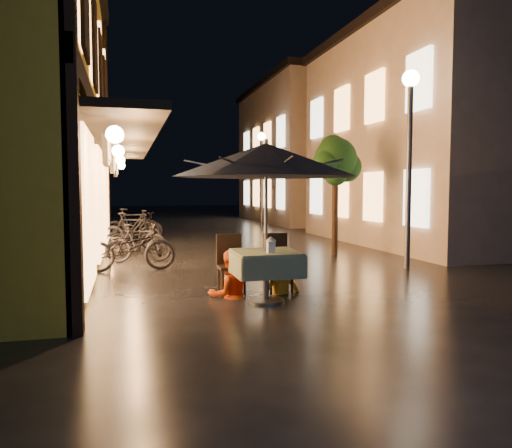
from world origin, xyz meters
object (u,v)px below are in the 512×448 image
object	(u,v)px
streetlamp_near	(410,133)
patio_umbrella	(266,160)
cafe_table	(266,264)
person_yellow	(279,251)
bicycle_0	(130,248)
person_orange	(229,252)
table_lantern	(271,244)

from	to	relation	value
streetlamp_near	patio_umbrella	world-z (taller)	streetlamp_near
streetlamp_near	patio_umbrella	xyz separation A→B (m)	(-3.83, -2.32, -0.77)
cafe_table	person_yellow	size ratio (longest dim) A/B	0.71
streetlamp_near	bicycle_0	world-z (taller)	streetlamp_near
patio_umbrella	person_orange	size ratio (longest dim) A/B	1.94
table_lantern	person_yellow	world-z (taller)	person_yellow
streetlamp_near	cafe_table	size ratio (longest dim) A/B	4.27
patio_umbrella	person_orange	bearing A→B (deg)	131.14
patio_umbrella	person_orange	xyz separation A→B (m)	(-0.46, 0.53, -1.43)
patio_umbrella	streetlamp_near	bearing A→B (deg)	31.22
streetlamp_near	person_orange	distance (m)	5.14
patio_umbrella	bicycle_0	distance (m)	4.32
patio_umbrella	bicycle_0	bearing A→B (deg)	119.79
streetlamp_near	cafe_table	bearing A→B (deg)	-148.78
patio_umbrella	person_orange	world-z (taller)	patio_umbrella
cafe_table	table_lantern	xyz separation A→B (m)	(0.00, -0.26, 0.33)
patio_umbrella	table_lantern	xyz separation A→B (m)	(0.00, -0.26, -1.23)
cafe_table	person_yellow	bearing A→B (deg)	56.11
cafe_table	table_lantern	distance (m)	0.42
streetlamp_near	bicycle_0	size ratio (longest dim) A/B	2.25
person_yellow	bicycle_0	distance (m)	3.74
person_orange	person_yellow	size ratio (longest dim) A/B	1.04
streetlamp_near	bicycle_0	xyz separation A→B (m)	(-5.81, 1.14, -2.42)
streetlamp_near	person_yellow	size ratio (longest dim) A/B	3.05
person_yellow	table_lantern	bearing A→B (deg)	57.50
streetlamp_near	cafe_table	distance (m)	5.05
table_lantern	person_orange	distance (m)	0.93
cafe_table	bicycle_0	world-z (taller)	bicycle_0
table_lantern	person_yellow	size ratio (longest dim) A/B	0.18
person_yellow	bicycle_0	xyz separation A→B (m)	(-2.38, 2.87, -0.20)
streetlamp_near	person_yellow	distance (m)	4.44
patio_umbrella	person_yellow	world-z (taller)	patio_umbrella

